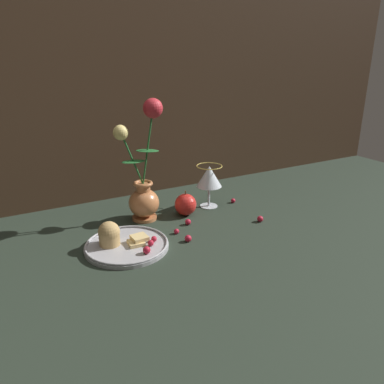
{
  "coord_description": "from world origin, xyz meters",
  "views": [
    {
      "loc": [
        -0.45,
        -0.93,
        0.48
      ],
      "look_at": [
        0.05,
        -0.01,
        0.1
      ],
      "focal_mm": 35.0,
      "sensor_mm": 36.0,
      "label": 1
    }
  ],
  "objects_px": {
    "plate_with_pastries": "(123,242)",
    "apple_beside_vase": "(186,205)",
    "vase": "(144,183)",
    "wine_glass": "(209,178)"
  },
  "relations": [
    {
      "from": "plate_with_pastries",
      "to": "apple_beside_vase",
      "type": "bearing_deg",
      "value": 25.37
    },
    {
      "from": "plate_with_pastries",
      "to": "vase",
      "type": "bearing_deg",
      "value": 50.54
    },
    {
      "from": "apple_beside_vase",
      "to": "wine_glass",
      "type": "bearing_deg",
      "value": 14.17
    },
    {
      "from": "plate_with_pastries",
      "to": "wine_glass",
      "type": "height_order",
      "value": "wine_glass"
    },
    {
      "from": "wine_glass",
      "to": "apple_beside_vase",
      "type": "xyz_separation_m",
      "value": [
        -0.1,
        -0.03,
        -0.07
      ]
    },
    {
      "from": "plate_with_pastries",
      "to": "apple_beside_vase",
      "type": "height_order",
      "value": "apple_beside_vase"
    },
    {
      "from": "wine_glass",
      "to": "apple_beside_vase",
      "type": "bearing_deg",
      "value": -165.83
    },
    {
      "from": "vase",
      "to": "wine_glass",
      "type": "height_order",
      "value": "vase"
    },
    {
      "from": "vase",
      "to": "plate_with_pastries",
      "type": "relative_size",
      "value": 1.66
    },
    {
      "from": "plate_with_pastries",
      "to": "apple_beside_vase",
      "type": "distance_m",
      "value": 0.28
    }
  ]
}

